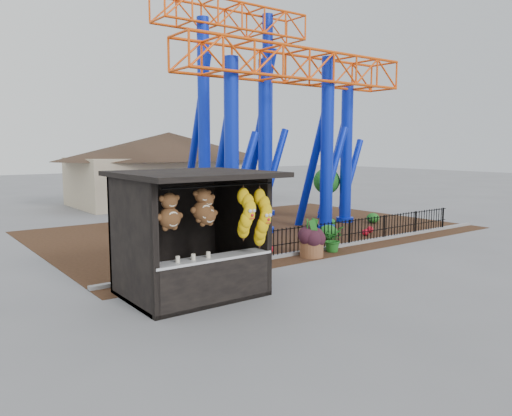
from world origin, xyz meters
TOP-DOWN VIEW (x-y plane):
  - ground at (0.00, 0.00)m, footprint 120.00×120.00m
  - mulch_bed at (4.00, 8.00)m, footprint 18.00×12.00m
  - curb at (4.00, 3.00)m, footprint 18.00×0.18m
  - prize_booth at (-3.00, 0.90)m, footprint 3.50×3.40m
  - picket_fence at (4.90, 3.00)m, footprint 12.20×0.06m
  - roller_coaster at (5.12, 8.23)m, footprint 11.00×6.37m
  - terracotta_planter at (2.36, 2.47)m, footprint 0.81×0.81m
  - planter_foliage at (2.36, 2.47)m, footprint 0.70×0.70m
  - potted_plant at (3.52, 2.64)m, footprint 1.02×0.95m
  - landscaping at (4.81, 5.76)m, footprint 8.73×3.98m
  - pavilion at (6.00, 20.00)m, footprint 15.00×15.00m

SIDE VIEW (x-z plane):
  - ground at x=0.00m, z-range 0.00..0.00m
  - mulch_bed at x=4.00m, z-range 0.00..0.02m
  - curb at x=4.00m, z-range 0.00..0.12m
  - terracotta_planter at x=2.36m, z-range 0.00..0.57m
  - landscaping at x=4.81m, z-range -0.02..0.60m
  - potted_plant at x=3.52m, z-range 0.00..0.92m
  - picket_fence at x=4.90m, z-range 0.00..1.00m
  - planter_foliage at x=2.36m, z-range 0.57..1.21m
  - prize_booth at x=-3.00m, z-range -0.02..3.10m
  - pavilion at x=6.00m, z-range 0.67..5.47m
  - roller_coaster at x=5.12m, z-range 1.03..11.85m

